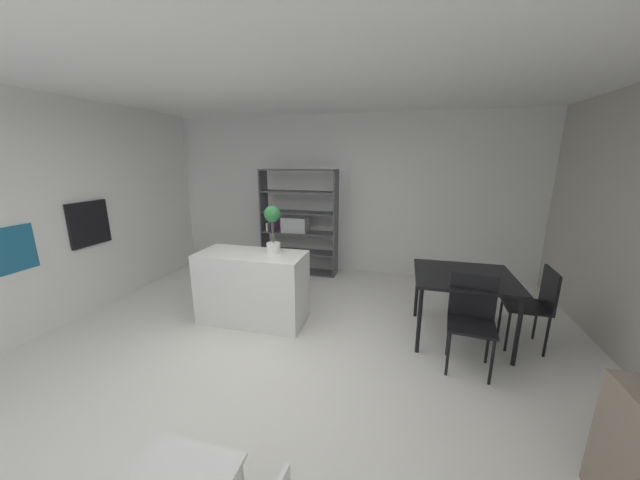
# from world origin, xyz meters

# --- Properties ---
(ground_plane) EXTENTS (9.59, 9.59, 0.00)m
(ground_plane) POSITION_xyz_m (0.00, 0.00, 0.00)
(ground_plane) COLOR silver
(ceiling_slab) EXTENTS (6.97, 6.10, 0.06)m
(ceiling_slab) POSITION_xyz_m (0.00, 0.00, 2.78)
(ceiling_slab) COLOR white
(ceiling_slab) RESTS_ON ground_plane
(back_partition) EXTENTS (6.97, 0.06, 2.75)m
(back_partition) POSITION_xyz_m (0.00, 3.02, 1.38)
(back_partition) COLOR silver
(back_partition) RESTS_ON ground_plane
(tall_cabinet_run_left) EXTENTS (0.63, 5.50, 2.75)m
(tall_cabinet_run_left) POSITION_xyz_m (-3.11, 0.00, 1.38)
(tall_cabinet_run_left) COLOR white
(tall_cabinet_run_left) RESTS_ON ground_plane
(built_in_oven) EXTENTS (0.06, 0.57, 0.58)m
(built_in_oven) POSITION_xyz_m (-2.77, 0.59, 1.19)
(built_in_oven) COLOR black
(built_in_oven) RESTS_ON ground_plane
(kitchen_island) EXTENTS (1.32, 0.60, 0.89)m
(kitchen_island) POSITION_xyz_m (-0.55, 0.76, 0.45)
(kitchen_island) COLOR white
(kitchen_island) RESTS_ON ground_plane
(potted_plant_on_island) EXTENTS (0.20, 0.20, 0.58)m
(potted_plant_on_island) POSITION_xyz_m (-0.29, 0.85, 1.25)
(potted_plant_on_island) COLOR white
(potted_plant_on_island) RESTS_ON kitchen_island
(open_bookshelf) EXTENTS (1.34, 0.36, 1.83)m
(open_bookshelf) POSITION_xyz_m (-0.60, 2.65, 0.86)
(open_bookshelf) COLOR #4C4C51
(open_bookshelf) RESTS_ON ground_plane
(dining_table) EXTENTS (1.05, 0.97, 0.77)m
(dining_table) POSITION_xyz_m (1.93, 0.95, 0.69)
(dining_table) COLOR black
(dining_table) RESTS_ON ground_plane
(dining_chair_near) EXTENTS (0.48, 0.46, 0.93)m
(dining_chair_near) POSITION_xyz_m (1.94, 0.43, 0.56)
(dining_chair_near) COLOR black
(dining_chair_near) RESTS_ON ground_plane
(dining_chair_window_side) EXTENTS (0.44, 0.44, 0.90)m
(dining_chair_window_side) POSITION_xyz_m (2.67, 0.94, 0.55)
(dining_chair_window_side) COLOR black
(dining_chair_window_side) RESTS_ON ground_plane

